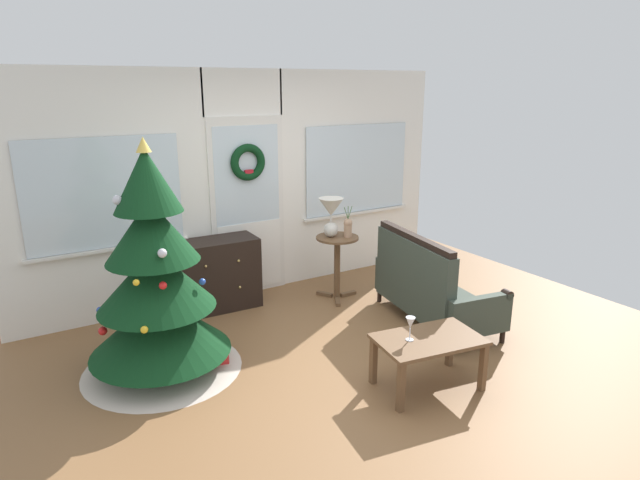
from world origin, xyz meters
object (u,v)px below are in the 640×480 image
object	(u,v)px
dresser_cabinet	(216,274)
gift_box	(216,355)
settee_sofa	(428,288)
table_lamp	(331,212)
coffee_table	(428,345)
flower_vase	(348,227)
side_table	(337,255)
wine_glass	(410,324)
christmas_tree	(156,290)

from	to	relation	value
dresser_cabinet	gift_box	distance (m)	1.31
settee_sofa	gift_box	distance (m)	2.23
table_lamp	coffee_table	xyz separation A→B (m)	(-0.36, -2.01, -0.65)
settee_sofa	gift_box	world-z (taller)	settee_sofa
dresser_cabinet	table_lamp	size ratio (longest dim) A/B	2.08
dresser_cabinet	coffee_table	size ratio (longest dim) A/B	1.00
flower_vase	side_table	bearing A→B (deg)	149.04
wine_glass	settee_sofa	bearing A→B (deg)	40.97
flower_vase	wine_glass	distance (m)	2.00
christmas_tree	side_table	xyz separation A→B (m)	(2.17, 0.55, -0.21)
christmas_tree	coffee_table	size ratio (longest dim) A/B	2.19
table_lamp	flower_vase	size ratio (longest dim) A/B	1.26
christmas_tree	wine_glass	xyz separation A→B (m)	(1.60, -1.36, -0.15)
gift_box	coffee_table	bearing A→B (deg)	-43.08
coffee_table	gift_box	world-z (taller)	coffee_table
christmas_tree	dresser_cabinet	size ratio (longest dim) A/B	2.18
flower_vase	wine_glass	xyz separation A→B (m)	(-0.68, -1.86, -0.28)
coffee_table	wine_glass	distance (m)	0.27
christmas_tree	gift_box	world-z (taller)	christmas_tree
flower_vase	gift_box	distance (m)	2.11
christmas_tree	flower_vase	distance (m)	2.33
flower_vase	coffee_table	xyz separation A→B (m)	(-0.52, -1.91, -0.49)
christmas_tree	flower_vase	world-z (taller)	christmas_tree
christmas_tree	table_lamp	xyz separation A→B (m)	(2.11, 0.59, 0.29)
settee_sofa	coffee_table	bearing A→B (deg)	-132.62
side_table	wine_glass	xyz separation A→B (m)	(-0.58, -1.92, 0.06)
settee_sofa	side_table	world-z (taller)	settee_sofa
settee_sofa	side_table	distance (m)	1.13
settee_sofa	table_lamp	xyz separation A→B (m)	(-0.50, 1.07, 0.65)
side_table	coffee_table	bearing A→B (deg)	-102.05
table_lamp	christmas_tree	bearing A→B (deg)	-164.36
side_table	wine_glass	distance (m)	2.00
flower_vase	gift_box	bearing A→B (deg)	-160.33
dresser_cabinet	coffee_table	bearing A→B (deg)	-70.74
dresser_cabinet	table_lamp	xyz separation A→B (m)	(1.21, -0.42, 0.63)
christmas_tree	table_lamp	world-z (taller)	christmas_tree
wine_glass	christmas_tree	bearing A→B (deg)	139.47
christmas_tree	table_lamp	bearing A→B (deg)	15.64
dresser_cabinet	side_table	distance (m)	1.36
wine_glass	flower_vase	bearing A→B (deg)	69.95
dresser_cabinet	wine_glass	bearing A→B (deg)	-73.78
table_lamp	wine_glass	world-z (taller)	table_lamp
dresser_cabinet	flower_vase	size ratio (longest dim) A/B	2.61
table_lamp	coffee_table	bearing A→B (deg)	-100.17
gift_box	side_table	bearing A→B (deg)	22.39
flower_vase	dresser_cabinet	bearing A→B (deg)	159.08
christmas_tree	gift_box	size ratio (longest dim) A/B	11.08
gift_box	christmas_tree	bearing A→B (deg)	157.99
christmas_tree	gift_box	xyz separation A→B (m)	(0.42, -0.17, -0.64)
table_lamp	flower_vase	xyz separation A→B (m)	(0.16, -0.10, -0.17)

